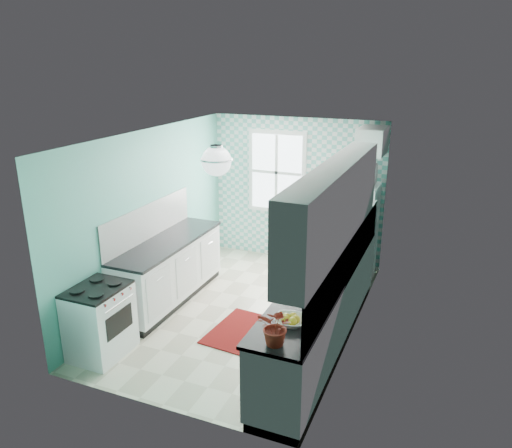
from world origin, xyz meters
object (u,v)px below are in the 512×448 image
at_px(sink, 342,250).
at_px(potted_plant, 277,327).
at_px(stove, 100,320).
at_px(fruit_bowl, 290,321).
at_px(ceiling_light, 216,161).
at_px(fridge, 354,232).
at_px(microwave, 357,174).

bearing_deg(sink, potted_plant, -87.55).
xyz_separation_m(stove, fruit_bowl, (2.40, -0.03, 0.53)).
xyz_separation_m(fruit_bowl, potted_plant, (0.00, -0.39, 0.15)).
relative_size(ceiling_light, potted_plant, 0.94).
height_order(fridge, fruit_bowl, fridge).
xyz_separation_m(fridge, sink, (0.09, -1.23, 0.15)).
distance_m(sink, potted_plant, 2.59).
bearing_deg(fruit_bowl, potted_plant, -90.00).
bearing_deg(microwave, ceiling_light, 64.71).
distance_m(fridge, stove, 4.11).
bearing_deg(ceiling_light, stove, -145.97).
relative_size(fridge, potted_plant, 4.21).
height_order(ceiling_light, potted_plant, ceiling_light).
relative_size(fridge, fruit_bowl, 5.05).
bearing_deg(stove, sink, 43.72).
height_order(ceiling_light, fruit_bowl, ceiling_light).
bearing_deg(microwave, potted_plant, 89.38).
bearing_deg(fruit_bowl, fridge, 91.51).
distance_m(sink, microwave, 1.47).
relative_size(stove, microwave, 1.51).
relative_size(fridge, microwave, 2.73).
xyz_separation_m(fridge, microwave, (0.00, 0.00, 0.94)).
xyz_separation_m(ceiling_light, microwave, (1.11, 2.57, -0.60)).
relative_size(fruit_bowl, microwave, 0.54).
height_order(fridge, potted_plant, fridge).
distance_m(ceiling_light, stove, 2.36).
bearing_deg(microwave, stove, 53.73).
relative_size(ceiling_light, fruit_bowl, 1.13).
height_order(ceiling_light, microwave, ceiling_light).
bearing_deg(sink, fridge, 96.90).
distance_m(ceiling_light, microwave, 2.87).
height_order(ceiling_light, fridge, ceiling_light).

